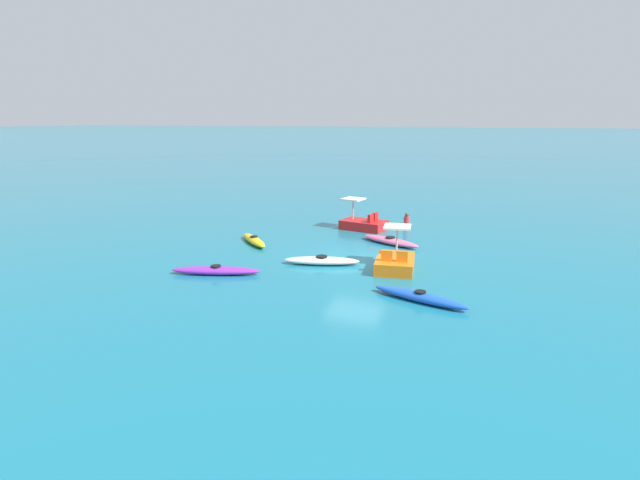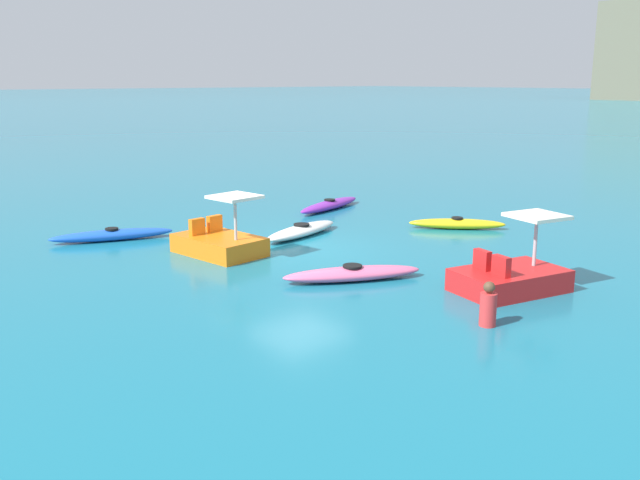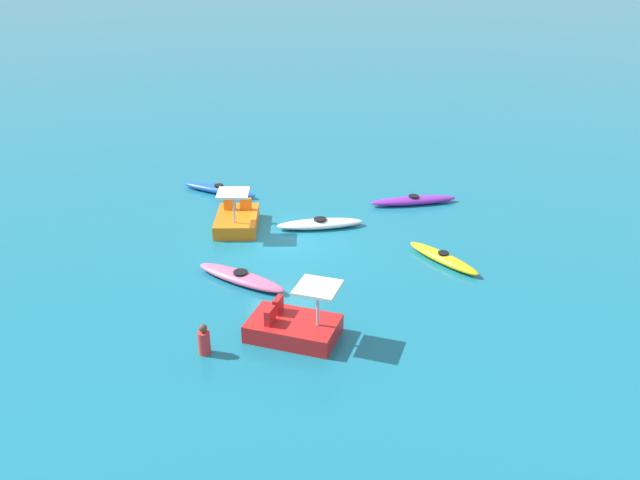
{
  "view_description": "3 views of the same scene",
  "coord_description": "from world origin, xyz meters",
  "px_view_note": "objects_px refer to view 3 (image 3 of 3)",
  "views": [
    {
      "loc": [
        -20.78,
        -5.68,
        6.07
      ],
      "look_at": [
        1.3,
        2.11,
        0.39
      ],
      "focal_mm": 28.49,
      "sensor_mm": 36.0,
      "label": 1
    },
    {
      "loc": [
        14.56,
        -11.48,
        4.61
      ],
      "look_at": [
        0.53,
        0.31,
        0.32
      ],
      "focal_mm": 38.81,
      "sensor_mm": 36.0,
      "label": 2
    },
    {
      "loc": [
        21.18,
        3.6,
        10.1
      ],
      "look_at": [
        1.25,
        1.4,
        0.7
      ],
      "focal_mm": 37.44,
      "sensor_mm": 36.0,
      "label": 3
    }
  ],
  "objects_px": {
    "kayak_blue": "(219,189)",
    "pedal_boat_red": "(294,326)",
    "kayak_purple": "(413,200)",
    "kayak_white": "(320,224)",
    "kayak_pink": "(241,277)",
    "person_near_shore": "(204,341)",
    "pedal_boat_orange": "(237,219)",
    "kayak_yellow": "(443,258)"
  },
  "relations": [
    {
      "from": "kayak_white",
      "to": "kayak_yellow",
      "type": "relative_size",
      "value": 1.29
    },
    {
      "from": "kayak_purple",
      "to": "person_near_shore",
      "type": "distance_m",
      "value": 12.41
    },
    {
      "from": "kayak_purple",
      "to": "kayak_yellow",
      "type": "xyz_separation_m",
      "value": [
        5.09,
        0.9,
        0.0
      ]
    },
    {
      "from": "kayak_white",
      "to": "kayak_blue",
      "type": "height_order",
      "value": "same"
    },
    {
      "from": "kayak_purple",
      "to": "pedal_boat_red",
      "type": "height_order",
      "value": "pedal_boat_red"
    },
    {
      "from": "kayak_blue",
      "to": "kayak_purple",
      "type": "bearing_deg",
      "value": 87.46
    },
    {
      "from": "kayak_blue",
      "to": "kayak_purple",
      "type": "height_order",
      "value": "same"
    },
    {
      "from": "kayak_yellow",
      "to": "pedal_boat_orange",
      "type": "height_order",
      "value": "pedal_boat_orange"
    },
    {
      "from": "kayak_purple",
      "to": "pedal_boat_orange",
      "type": "bearing_deg",
      "value": -64.98
    },
    {
      "from": "kayak_pink",
      "to": "kayak_yellow",
      "type": "bearing_deg",
      "value": 108.01
    },
    {
      "from": "kayak_purple",
      "to": "person_near_shore",
      "type": "height_order",
      "value": "person_near_shore"
    },
    {
      "from": "pedal_boat_orange",
      "to": "kayak_pink",
      "type": "bearing_deg",
      "value": 14.32
    },
    {
      "from": "kayak_yellow",
      "to": "person_near_shore",
      "type": "xyz_separation_m",
      "value": [
        5.99,
        -6.48,
        0.22
      ]
    },
    {
      "from": "pedal_boat_orange",
      "to": "kayak_white",
      "type": "bearing_deg",
      "value": 95.97
    },
    {
      "from": "kayak_yellow",
      "to": "pedal_boat_red",
      "type": "relative_size",
      "value": 0.96
    },
    {
      "from": "kayak_yellow",
      "to": "person_near_shore",
      "type": "distance_m",
      "value": 8.83
    },
    {
      "from": "pedal_boat_red",
      "to": "kayak_blue",
      "type": "bearing_deg",
      "value": -155.69
    },
    {
      "from": "kayak_purple",
      "to": "person_near_shore",
      "type": "relative_size",
      "value": 4.07
    },
    {
      "from": "kayak_pink",
      "to": "pedal_boat_red",
      "type": "distance_m",
      "value": 3.57
    },
    {
      "from": "kayak_white",
      "to": "pedal_boat_orange",
      "type": "bearing_deg",
      "value": -84.03
    },
    {
      "from": "kayak_pink",
      "to": "person_near_shore",
      "type": "relative_size",
      "value": 3.74
    },
    {
      "from": "pedal_boat_red",
      "to": "person_near_shore",
      "type": "height_order",
      "value": "pedal_boat_red"
    },
    {
      "from": "kayak_blue",
      "to": "pedal_boat_red",
      "type": "xyz_separation_m",
      "value": [
        10.4,
        4.7,
        0.17
      ]
    },
    {
      "from": "kayak_white",
      "to": "kayak_purple",
      "type": "xyz_separation_m",
      "value": [
        -2.73,
        3.48,
        -0.0
      ]
    },
    {
      "from": "pedal_boat_orange",
      "to": "person_near_shore",
      "type": "bearing_deg",
      "value": 6.77
    },
    {
      "from": "kayak_white",
      "to": "pedal_boat_orange",
      "type": "distance_m",
      "value": 3.09
    },
    {
      "from": "kayak_blue",
      "to": "pedal_boat_red",
      "type": "relative_size",
      "value": 1.32
    },
    {
      "from": "kayak_blue",
      "to": "kayak_pink",
      "type": "relative_size",
      "value": 1.07
    },
    {
      "from": "kayak_yellow",
      "to": "kayak_blue",
      "type": "bearing_deg",
      "value": -121.27
    },
    {
      "from": "kayak_pink",
      "to": "person_near_shore",
      "type": "distance_m",
      "value": 3.92
    },
    {
      "from": "kayak_white",
      "to": "pedal_boat_orange",
      "type": "height_order",
      "value": "pedal_boat_orange"
    },
    {
      "from": "kayak_blue",
      "to": "kayak_white",
      "type": "bearing_deg",
      "value": 56.13
    },
    {
      "from": "pedal_boat_red",
      "to": "pedal_boat_orange",
      "type": "height_order",
      "value": "same"
    },
    {
      "from": "kayak_blue",
      "to": "kayak_yellow",
      "type": "distance_m",
      "value": 10.5
    },
    {
      "from": "kayak_white",
      "to": "kayak_yellow",
      "type": "xyz_separation_m",
      "value": [
        2.36,
        4.37,
        -0.0
      ]
    },
    {
      "from": "kayak_white",
      "to": "kayak_pink",
      "type": "height_order",
      "value": "same"
    },
    {
      "from": "pedal_boat_red",
      "to": "person_near_shore",
      "type": "relative_size",
      "value": 3.03
    },
    {
      "from": "kayak_yellow",
      "to": "pedal_boat_red",
      "type": "height_order",
      "value": "pedal_boat_red"
    },
    {
      "from": "pedal_boat_orange",
      "to": "person_near_shore",
      "type": "height_order",
      "value": "pedal_boat_orange"
    },
    {
      "from": "kayak_purple",
      "to": "kayak_pink",
      "type": "bearing_deg",
      "value": -37.45
    },
    {
      "from": "kayak_pink",
      "to": "kayak_purple",
      "type": "xyz_separation_m",
      "value": [
        -7.17,
        5.49,
        -0.0
      ]
    },
    {
      "from": "kayak_white",
      "to": "kayak_purple",
      "type": "height_order",
      "value": "same"
    }
  ]
}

